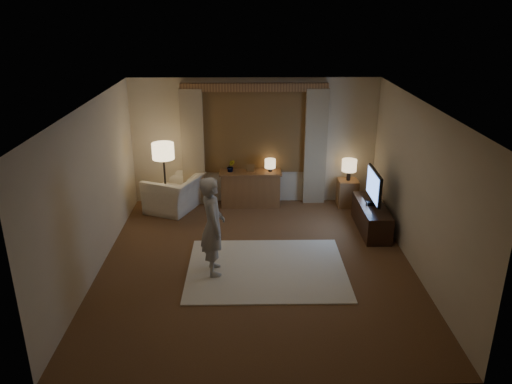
{
  "coord_description": "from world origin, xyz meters",
  "views": [
    {
      "loc": [
        -0.12,
        -7.14,
        4.0
      ],
      "look_at": [
        0.0,
        0.6,
        1.02
      ],
      "focal_mm": 35.0,
      "sensor_mm": 36.0,
      "label": 1
    }
  ],
  "objects_px": {
    "armchair": "(175,193)",
    "side_table": "(347,193)",
    "person": "(213,226)",
    "sideboard": "(251,189)",
    "tv_stand": "(371,217)"
  },
  "relations": [
    {
      "from": "armchair",
      "to": "person",
      "type": "height_order",
      "value": "person"
    },
    {
      "from": "sideboard",
      "to": "side_table",
      "type": "bearing_deg",
      "value": -1.43
    },
    {
      "from": "sideboard",
      "to": "armchair",
      "type": "height_order",
      "value": "armchair"
    },
    {
      "from": "tv_stand",
      "to": "person",
      "type": "relative_size",
      "value": 0.89
    },
    {
      "from": "tv_stand",
      "to": "side_table",
      "type": "bearing_deg",
      "value": 100.74
    },
    {
      "from": "sideboard",
      "to": "armchair",
      "type": "relative_size",
      "value": 1.11
    },
    {
      "from": "sideboard",
      "to": "side_table",
      "type": "xyz_separation_m",
      "value": [
        2.0,
        -0.05,
        -0.07
      ]
    },
    {
      "from": "side_table",
      "to": "tv_stand",
      "type": "distance_m",
      "value": 1.21
    },
    {
      "from": "tv_stand",
      "to": "person",
      "type": "xyz_separation_m",
      "value": [
        -2.82,
        -1.53,
        0.55
      ]
    },
    {
      "from": "side_table",
      "to": "person",
      "type": "relative_size",
      "value": 0.36
    },
    {
      "from": "side_table",
      "to": "armchair",
      "type": "bearing_deg",
      "value": -177.89
    },
    {
      "from": "sideboard",
      "to": "side_table",
      "type": "relative_size",
      "value": 2.14
    },
    {
      "from": "sideboard",
      "to": "side_table",
      "type": "distance_m",
      "value": 2.01
    },
    {
      "from": "side_table",
      "to": "sideboard",
      "type": "bearing_deg",
      "value": 178.57
    },
    {
      "from": "armchair",
      "to": "side_table",
      "type": "distance_m",
      "value": 3.55
    }
  ]
}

